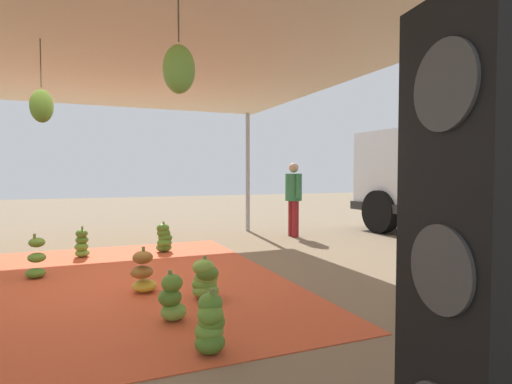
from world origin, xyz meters
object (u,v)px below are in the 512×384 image
Objects in this scene: cargo_truck_main at (490,180)px; banana_bunch_7 at (172,299)px; banana_bunch_1 at (205,280)px; speaker_stack at (483,247)px; banana_bunch_9 at (210,324)px; banana_bunch_0 at (164,239)px; banana_bunch_5 at (143,273)px; banana_bunch_2 at (82,244)px; worker_0 at (294,194)px; banana_bunch_4 at (36,260)px.

banana_bunch_7 is at bearing -73.26° from cargo_truck_main.
banana_bunch_1 is 3.25m from speaker_stack.
banana_bunch_1 is at bearing 139.44° from banana_bunch_7.
banana_bunch_0 is at bearing 174.56° from banana_bunch_9.
banana_bunch_7 is 0.08× the size of cargo_truck_main.
speaker_stack reaches higher than banana_bunch_5.
banana_bunch_2 reaches higher than banana_bunch_1.
worker_0 is at bearing 131.24° from banana_bunch_5.
cargo_truck_main is at bearing 88.13° from banana_bunch_4.
banana_bunch_1 is 0.78m from banana_bunch_5.
worker_0 reaches higher than banana_bunch_5.
worker_0 is (-1.94, 4.85, 0.70)m from banana_bunch_4.
banana_bunch_1 is at bearing -173.21° from speaker_stack.
banana_bunch_2 is 6.35m from speaker_stack.
worker_0 reaches higher than banana_bunch_1.
worker_0 is at bearing -124.03° from cargo_truck_main.
banana_bunch_1 is at bearing -76.78° from cargo_truck_main.
banana_bunch_1 is 1.39m from banana_bunch_9.
cargo_truck_main is at bearing 106.74° from banana_bunch_7.
banana_bunch_9 is at bearing 12.13° from banana_bunch_2.
banana_bunch_2 is at bearing -156.89° from banana_bunch_1.
speaker_stack reaches higher than banana_bunch_4.
speaker_stack is (4.59, -5.93, -0.19)m from cargo_truck_main.
banana_bunch_0 reaches higher than banana_bunch_9.
cargo_truck_main is 3.95m from worker_0.
banana_bunch_5 is at bearing -81.89° from cargo_truck_main.
banana_bunch_9 is 0.23× the size of speaker_stack.
banana_bunch_5 is at bearing -164.89° from speaker_stack.
speaker_stack is at bearing -52.23° from cargo_truck_main.
banana_bunch_4 is at bearing -135.85° from banana_bunch_5.
cargo_truck_main is (-1.48, 6.30, 1.04)m from banana_bunch_1.
cargo_truck_main reaches higher than banana_bunch_5.
banana_bunch_4 is 0.36× the size of worker_0.
banana_bunch_1 is 2.52m from banana_bunch_4.
banana_bunch_4 reaches higher than banana_bunch_5.
banana_bunch_2 is at bearing -101.13° from cargo_truck_main.
cargo_truck_main reaches higher than banana_bunch_0.
banana_bunch_5 is (2.42, -0.67, -0.01)m from banana_bunch_0.
banana_bunch_4 is at bearing -155.77° from speaker_stack.
banana_bunch_7 is (1.06, 0.13, -0.02)m from banana_bunch_5.
banana_bunch_9 is (0.79, 0.14, 0.01)m from banana_bunch_7.
banana_bunch_4 is at bearing -24.18° from banana_bunch_2.
banana_bunch_9 is at bearing -158.11° from speaker_stack.
cargo_truck_main is at bearing 55.97° from worker_0.
banana_bunch_9 is (4.26, -0.41, -0.02)m from banana_bunch_0.
cargo_truck_main is at bearing 113.06° from banana_bunch_9.
banana_bunch_2 is at bearing -164.93° from speaker_stack.
worker_0 is at bearing 146.17° from banana_bunch_9.
banana_bunch_0 is 0.09× the size of cargo_truck_main.
banana_bunch_9 is (4.32, 0.93, 0.00)m from banana_bunch_2.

